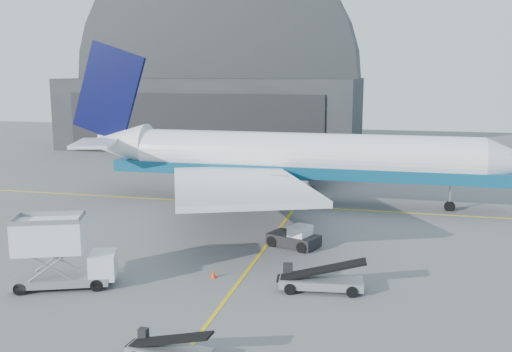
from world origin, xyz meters
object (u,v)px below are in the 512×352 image
(belt_loader_a, at_px, (168,350))
(catering_truck, at_px, (59,253))
(airliner, at_px, (285,157))
(pushback_tug, at_px, (295,238))
(belt_loader_b, at_px, (320,281))

(belt_loader_a, bearing_deg, catering_truck, 149.73)
(airliner, bearing_deg, belt_loader_a, -88.39)
(pushback_tug, height_order, belt_loader_b, belt_loader_b)
(belt_loader_a, bearing_deg, belt_loader_b, 65.51)
(pushback_tug, bearing_deg, catering_truck, -115.59)
(airliner, xyz_separation_m, catering_truck, (-8.98, -26.24, -2.46))
(catering_truck, distance_m, belt_loader_a, 12.21)
(catering_truck, bearing_deg, belt_loader_b, -9.83)
(catering_truck, relative_size, belt_loader_b, 1.21)
(catering_truck, xyz_separation_m, belt_loader_b, (15.57, 3.19, -1.52))
(airliner, relative_size, catering_truck, 7.14)
(airliner, xyz_separation_m, pushback_tug, (3.59, -14.67, -3.96))
(catering_truck, relative_size, pushback_tug, 1.55)
(airliner, relative_size, belt_loader_b, 8.63)
(pushback_tug, relative_size, belt_loader_a, 1.01)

